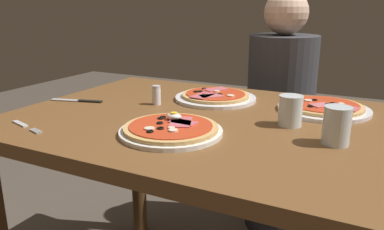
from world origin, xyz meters
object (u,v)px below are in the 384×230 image
at_px(dining_table, 212,152).
at_px(knife, 80,101).
at_px(pizza_across_left, 215,97).
at_px(water_glass_far, 290,113).
at_px(diner_person, 279,122).
at_px(pizza_foreground, 171,129).
at_px(salt_shaker, 156,95).
at_px(fork, 24,126).
at_px(pizza_across_right, 324,108).
at_px(water_glass_near, 336,128).

distance_m(dining_table, knife, 0.52).
relative_size(pizza_across_left, water_glass_far, 3.33).
height_order(dining_table, diner_person, diner_person).
distance_m(dining_table, water_glass_far, 0.28).
distance_m(pizza_foreground, pizza_across_left, 0.41).
bearing_deg(salt_shaker, diner_person, 68.41).
xyz_separation_m(fork, knife, (-0.06, 0.30, 0.00)).
distance_m(pizza_across_right, salt_shaker, 0.56).
xyz_separation_m(dining_table, water_glass_near, (0.37, -0.07, 0.16)).
bearing_deg(pizza_across_left, water_glass_far, -30.56).
bearing_deg(water_glass_near, dining_table, 168.48).
distance_m(pizza_across_left, water_glass_near, 0.54).
bearing_deg(water_glass_near, knife, 177.18).
bearing_deg(salt_shaker, pizza_foreground, -51.11).
xyz_separation_m(dining_table, salt_shaker, (-0.24, 0.06, 0.15)).
bearing_deg(water_glass_near, fork, -162.79).
xyz_separation_m(pizza_across_left, knife, (-0.42, -0.24, -0.01)).
bearing_deg(knife, water_glass_far, 4.57).
bearing_deg(salt_shaker, dining_table, -13.61).
distance_m(water_glass_near, fork, 0.85).
bearing_deg(fork, pizza_foreground, 18.53).
distance_m(dining_table, pizza_across_right, 0.40).
bearing_deg(pizza_foreground, fork, -161.47).
bearing_deg(diner_person, pizza_across_left, 77.82).
relative_size(pizza_foreground, diner_person, 0.24).
bearing_deg(pizza_across_left, salt_shaker, -135.29).
bearing_deg(knife, fork, -78.00).
bearing_deg(water_glass_near, water_glass_far, 143.40).
height_order(dining_table, water_glass_far, water_glass_far).
relative_size(dining_table, knife, 6.46).
distance_m(pizza_across_left, knife, 0.49).
xyz_separation_m(pizza_across_right, knife, (-0.80, -0.26, -0.01)).
relative_size(pizza_across_right, salt_shaker, 4.41).
bearing_deg(dining_table, pizza_across_left, 111.44).
distance_m(pizza_foreground, knife, 0.50).
bearing_deg(water_glass_far, salt_shaker, 176.25).
height_order(pizza_foreground, pizza_across_right, pizza_foreground).
xyz_separation_m(water_glass_far, salt_shaker, (-0.47, 0.03, -0.01)).
xyz_separation_m(water_glass_near, water_glass_far, (-0.14, 0.10, -0.00)).
xyz_separation_m(water_glass_near, salt_shaker, (-0.61, 0.13, -0.01)).
bearing_deg(salt_shaker, knife, -161.50).
relative_size(knife, salt_shaker, 2.88).
xyz_separation_m(knife, diner_person, (0.54, 0.77, -0.22)).
bearing_deg(water_glass_far, pizza_across_right, 72.40).
height_order(pizza_foreground, diner_person, diner_person).
xyz_separation_m(pizza_across_left, fork, (-0.36, -0.54, -0.01)).
bearing_deg(dining_table, salt_shaker, 166.39).
xyz_separation_m(pizza_across_right, water_glass_near, (0.07, -0.31, 0.03)).
relative_size(dining_table, diner_person, 1.06).
bearing_deg(pizza_foreground, water_glass_near, 15.88).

